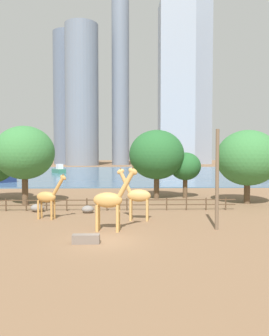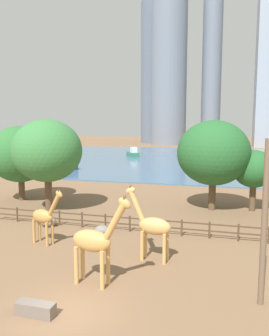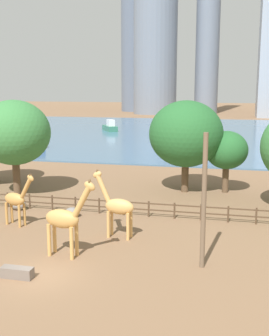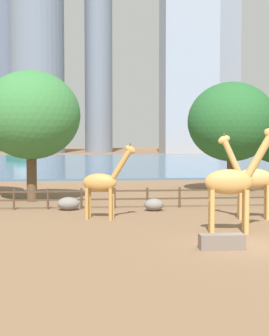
% 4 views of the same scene
% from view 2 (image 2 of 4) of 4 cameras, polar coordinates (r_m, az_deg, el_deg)
% --- Properties ---
extents(ground_plane, '(400.00, 400.00, 0.00)m').
position_cam_2_polar(ground_plane, '(93.10, 11.33, 1.80)').
color(ground_plane, brown).
extents(harbor_water, '(180.00, 86.00, 0.20)m').
position_cam_2_polar(harbor_water, '(90.11, 11.19, 1.69)').
color(harbor_water, '#476B8C').
rests_on(harbor_water, ground).
extents(giraffe_tall, '(3.14, 1.12, 4.76)m').
position_cam_2_polar(giraffe_tall, '(20.77, 3.08, -9.99)').
color(giraffe_tall, tan).
rests_on(giraffe_tall, ground).
extents(giraffe_companion, '(3.54, 1.21, 5.05)m').
position_cam_2_polar(giraffe_companion, '(17.71, -6.89, -12.52)').
color(giraffe_companion, tan).
rests_on(giraffe_companion, ground).
extents(giraffe_young, '(3.04, 1.37, 4.19)m').
position_cam_2_polar(giraffe_young, '(24.45, -15.42, -8.15)').
color(giraffe_young, '#C18C47').
rests_on(giraffe_young, ground).
extents(utility_pole, '(0.28, 0.28, 7.84)m').
position_cam_2_polar(utility_pole, '(16.40, 21.67, -9.01)').
color(utility_pole, brown).
rests_on(utility_pole, ground).
extents(boulder_near_fence, '(1.39, 1.08, 0.81)m').
position_cam_2_polar(boulder_near_fence, '(29.00, -14.81, -9.02)').
color(boulder_near_fence, gray).
rests_on(boulder_near_fence, ground).
extents(boulder_by_pole, '(1.20, 1.00, 0.75)m').
position_cam_2_polar(boulder_by_pole, '(26.10, -5.63, -10.70)').
color(boulder_by_pole, gray).
rests_on(boulder_by_pole, ground).
extents(feeding_trough, '(1.80, 0.60, 0.60)m').
position_cam_2_polar(feeding_trough, '(16.45, -16.87, -22.45)').
color(feeding_trough, '#72665B').
rests_on(feeding_trough, ground).
extents(enclosure_fence, '(26.12, 0.14, 1.30)m').
position_cam_2_polar(enclosure_fence, '(26.55, -0.26, -9.49)').
color(enclosure_fence, '#4C3826').
rests_on(enclosure_fence, ground).
extents(tree_center_broad, '(4.16, 4.16, 6.12)m').
position_cam_2_polar(tree_center_broad, '(34.58, 20.06, -0.22)').
color(tree_center_broad, brown).
rests_on(tree_center_broad, ground).
extents(tree_right_tall, '(7.23, 7.23, 9.06)m').
position_cam_2_polar(tree_right_tall, '(33.67, 13.56, 2.55)').
color(tree_right_tall, brown).
rests_on(tree_right_tall, ground).
extents(tree_left_small, '(7.09, 7.09, 8.52)m').
position_cam_2_polar(tree_left_small, '(39.46, -19.28, 2.29)').
color(tree_left_small, brown).
rests_on(tree_left_small, ground).
extents(tree_right_small, '(6.87, 6.87, 9.15)m').
position_cam_2_polar(tree_right_small, '(33.41, -14.96, 2.89)').
color(tree_right_small, brown).
rests_on(tree_right_small, ground).
extents(boat_ferry, '(5.11, 6.37, 2.70)m').
position_cam_2_polar(boat_ferry, '(91.94, -0.25, 2.57)').
color(boat_ferry, '#337259').
rests_on(boat_ferry, harbor_water).
extents(boat_sailboat, '(8.17, 8.85, 3.91)m').
position_cam_2_polar(boat_sailboat, '(63.87, -14.21, 0.74)').
color(boat_sailboat, navy).
rests_on(boat_sailboat, harbor_water).
extents(skyline_block_central, '(14.91, 14.91, 73.95)m').
position_cam_2_polar(skyline_block_central, '(184.12, 3.54, 16.00)').
color(skyline_block_central, slate).
rests_on(skyline_block_central, ground).
extents(skyline_tower_glass, '(9.31, 9.31, 102.99)m').
position_cam_2_polar(skyline_tower_glass, '(172.61, 13.45, 21.36)').
color(skyline_tower_glass, slate).
rests_on(skyline_tower_glass, ground).
extents(skyline_block_left, '(17.03, 17.03, 71.45)m').
position_cam_2_polar(skyline_block_left, '(164.76, 6.04, 16.60)').
color(skyline_block_left, slate).
rests_on(skyline_block_left, ground).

